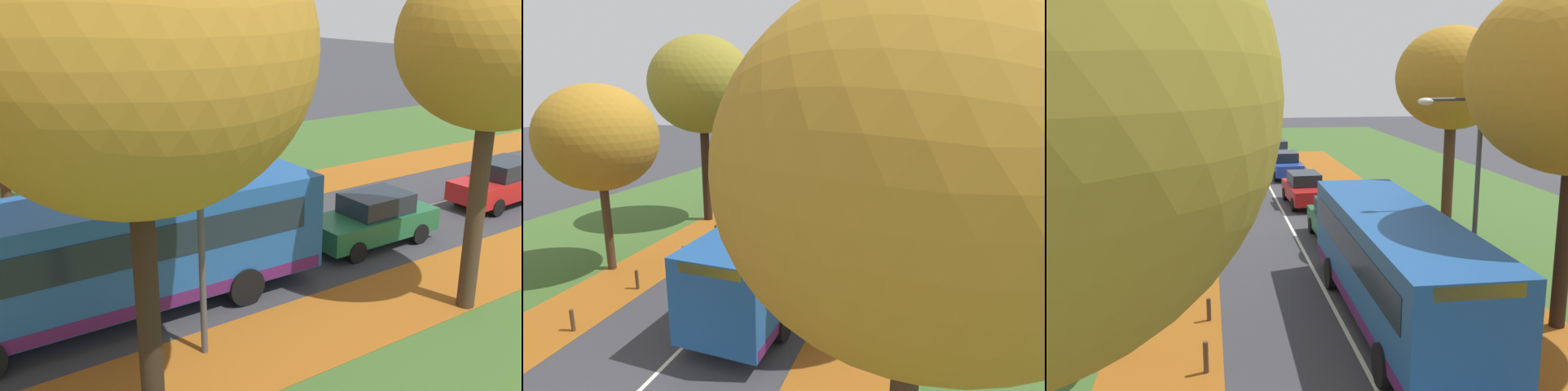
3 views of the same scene
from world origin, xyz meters
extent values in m
cube|color=#3D6028|center=(-9.20, 20.00, 0.00)|extent=(12.00, 90.00, 0.01)
cube|color=#9E5619|center=(-4.60, 14.00, 0.01)|extent=(2.80, 60.00, 0.00)
cube|color=#9E5619|center=(4.60, 14.00, 0.01)|extent=(2.80, 60.00, 0.00)
cube|color=silver|center=(0.00, 20.00, 0.00)|extent=(0.12, 80.00, 0.01)
cylinder|color=#422D1E|center=(-5.80, 8.31, 1.85)|extent=(0.33, 0.33, 3.70)
cylinder|color=black|center=(-5.56, 15.72, 2.69)|extent=(0.48, 0.48, 5.39)
cylinder|color=black|center=(5.59, 8.26, 2.25)|extent=(0.40, 0.40, 4.50)
ellipsoid|color=#AD7A23|center=(5.59, 8.26, 6.56)|extent=(5.49, 5.49, 4.94)
cylinder|color=#422D1E|center=(5.75, 16.51, 2.38)|extent=(0.43, 0.43, 4.76)
ellipsoid|color=#AD7A23|center=(5.75, 16.51, 6.38)|extent=(4.30, 4.30, 3.87)
cylinder|color=#4C3823|center=(-3.52, 10.09, 0.32)|extent=(0.12, 0.12, 0.64)
cylinder|color=#4C3823|center=(-3.56, 13.02, 0.34)|extent=(0.12, 0.12, 0.68)
cylinder|color=#47474C|center=(4.00, 10.13, 3.00)|extent=(0.14, 0.14, 6.00)
cylinder|color=#47474C|center=(3.20, 10.13, 5.90)|extent=(1.60, 0.10, 0.10)
ellipsoid|color=silver|center=(2.40, 10.13, 5.85)|extent=(0.44, 0.28, 0.20)
cube|color=#1E5199|center=(1.40, 9.20, 1.73)|extent=(2.64, 10.43, 2.50)
cube|color=#19232D|center=(1.40, 9.20, 2.13)|extent=(2.67, 9.19, 0.80)
cube|color=#4C1951|center=(1.40, 9.20, 0.66)|extent=(2.66, 10.23, 0.32)
cylinder|color=black|center=(2.63, 12.04, 0.48)|extent=(0.31, 0.96, 0.96)
cylinder|color=black|center=(0.25, 12.07, 0.48)|extent=(0.31, 0.96, 0.96)
cube|color=#1E6038|center=(1.52, 17.32, 0.67)|extent=(1.70, 4.20, 0.70)
cube|color=#19232D|center=(1.52, 17.47, 1.32)|extent=(1.45, 2.02, 0.60)
cylinder|color=black|center=(2.30, 16.02, 0.32)|extent=(0.22, 0.64, 0.64)
cylinder|color=black|center=(0.74, 16.02, 0.32)|extent=(0.22, 0.64, 0.64)
cylinder|color=black|center=(2.30, 18.62, 0.32)|extent=(0.22, 0.64, 0.64)
cylinder|color=black|center=(0.74, 18.62, 0.32)|extent=(0.22, 0.64, 0.64)
cube|color=#B21919|center=(1.28, 24.01, 0.67)|extent=(1.84, 4.26, 0.70)
cube|color=#19232D|center=(1.27, 24.16, 1.32)|extent=(1.51, 2.06, 0.60)
cylinder|color=black|center=(2.10, 22.74, 0.32)|extent=(0.24, 0.65, 0.64)
cylinder|color=black|center=(0.54, 22.68, 0.32)|extent=(0.24, 0.65, 0.64)
cylinder|color=black|center=(0.45, 25.28, 0.32)|extent=(0.24, 0.65, 0.64)
camera|label=1|loc=(14.18, 4.79, 7.29)|focal=42.00mm
camera|label=2|loc=(6.15, -3.98, 6.96)|focal=28.00mm
camera|label=3|loc=(-3.35, -5.64, 6.69)|focal=42.00mm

